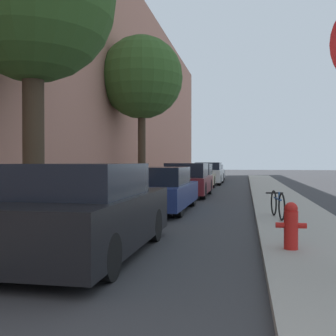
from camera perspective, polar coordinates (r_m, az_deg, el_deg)
name	(u,v)px	position (r m, az deg, el deg)	size (l,w,h in m)	color
ground_plane	(204,199)	(16.84, 4.99, -4.25)	(120.00, 120.00, 0.00)	#333335
sidewalk_left	(135,196)	(17.36, -4.60, -3.89)	(2.00, 52.00, 0.12)	#9E998E
sidewalk_right	(279,199)	(16.80, 14.91, -4.08)	(2.00, 52.00, 0.12)	#9E998E
building_facade_left	(103,73)	(18.08, -8.86, 12.69)	(0.70, 52.00, 10.42)	tan
parked_car_black	(86,212)	(6.82, -11.17, -5.94)	(1.81, 4.32, 1.48)	black
parked_car_navy	(159,190)	(12.73, -1.26, -2.98)	(1.87, 4.57, 1.34)	black
parked_car_maroon	(188,181)	(17.98, 2.70, -1.73)	(1.83, 4.33, 1.44)	black
parked_car_champagne	(198,177)	(22.84, 4.08, -1.25)	(1.69, 4.07, 1.39)	black
parked_car_white	(209,174)	(27.82, 5.61, -0.78)	(1.78, 4.49, 1.45)	black
parked_car_grey	(212,173)	(33.11, 6.04, -0.65)	(1.88, 3.94, 1.26)	black
street_tree_near	(33,1)	(9.54, -18.03, 20.95)	(3.38, 3.38, 6.41)	#423323
street_tree_far	(142,78)	(17.90, -3.63, 12.20)	(3.47, 3.47, 6.66)	#423323
fire_hydrant	(291,225)	(6.92, 16.49, -7.49)	(0.47, 0.22, 0.75)	red
bicycle	(278,204)	(10.61, 14.77, -4.83)	(0.44, 1.59, 0.65)	black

